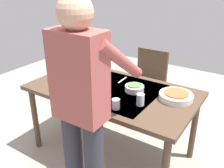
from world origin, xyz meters
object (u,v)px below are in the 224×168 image
at_px(wine_glass_left, 87,86).
at_px(water_cup_near_right, 100,66).
at_px(chair_near, 148,81).
at_px(dinner_plate_near, 79,79).
at_px(side_bowl_salad, 134,88).
at_px(dining_table, 112,95).
at_px(serving_bowl_pasta, 176,96).
at_px(person_server, 82,105).
at_px(water_cup_near_left, 140,100).
at_px(water_cup_far_left, 116,104).
at_px(wine_bottle, 88,58).

height_order(wine_glass_left, water_cup_near_right, wine_glass_left).
bearing_deg(chair_near, dinner_plate_near, 63.64).
bearing_deg(chair_near, side_bowl_salad, 105.37).
height_order(dining_table, side_bowl_salad, side_bowl_salad).
height_order(chair_near, serving_bowl_pasta, chair_near).
relative_size(dining_table, wine_glass_left, 10.68).
xyz_separation_m(chair_near, person_server, (-0.23, 1.54, 0.43)).
xyz_separation_m(water_cup_near_left, serving_bowl_pasta, (-0.22, -0.27, -0.02)).
bearing_deg(serving_bowl_pasta, water_cup_far_left, 50.79).
relative_size(person_server, serving_bowl_pasta, 5.63).
bearing_deg(water_cup_far_left, wine_glass_left, -7.08).
distance_m(water_cup_near_left, side_bowl_salad, 0.28).
bearing_deg(wine_glass_left, chair_near, -94.79).
distance_m(person_server, water_cup_near_left, 0.61).
bearing_deg(dining_table, serving_bowl_pasta, -167.94).
xyz_separation_m(water_cup_near_left, dinner_plate_near, (0.79, -0.14, -0.05)).
bearing_deg(serving_bowl_pasta, dining_table, 12.06).
relative_size(dining_table, chair_near, 1.77).
xyz_separation_m(wine_glass_left, side_bowl_salad, (-0.30, -0.34, -0.07)).
relative_size(dining_table, dinner_plate_near, 7.01).
relative_size(water_cup_near_right, water_cup_far_left, 1.13).
xyz_separation_m(chair_near, water_cup_near_left, (-0.38, 0.97, 0.27)).
bearing_deg(dining_table, water_cup_far_left, 127.98).
relative_size(person_server, water_cup_far_left, 19.42).
bearing_deg(person_server, dinner_plate_near, -47.88).
xyz_separation_m(person_server, wine_bottle, (0.79, -1.07, -0.10)).
bearing_deg(chair_near, person_server, 98.35).
xyz_separation_m(dining_table, person_server, (-0.22, 0.71, 0.29)).
bearing_deg(wine_glass_left, water_cup_far_left, 172.92).
bearing_deg(dinner_plate_near, chair_near, -116.36).
height_order(person_server, water_cup_far_left, person_server).
xyz_separation_m(chair_near, serving_bowl_pasta, (-0.60, 0.70, 0.26)).
bearing_deg(dining_table, side_bowl_salad, -160.42).
relative_size(dining_table, water_cup_far_left, 18.54).
bearing_deg(water_cup_far_left, dinner_plate_near, -24.99).
bearing_deg(water_cup_near_right, wine_glass_left, 116.16).
xyz_separation_m(dining_table, wine_bottle, (0.57, -0.36, 0.18)).
relative_size(wine_bottle, water_cup_near_right, 3.01).
xyz_separation_m(dining_table, dinner_plate_near, (0.41, 0.00, 0.08)).
bearing_deg(water_cup_near_left, wine_glass_left, 14.68).
relative_size(wine_glass_left, side_bowl_salad, 0.84).
relative_size(chair_near, water_cup_near_right, 9.25).
height_order(dining_table, serving_bowl_pasta, serving_bowl_pasta).
distance_m(wine_bottle, water_cup_near_right, 0.19).
bearing_deg(dining_table, wine_bottle, -32.27).
xyz_separation_m(water_cup_near_right, side_bowl_salad, (-0.60, 0.26, -0.02)).
height_order(dining_table, wine_bottle, wine_bottle).
bearing_deg(wine_glass_left, dinner_plate_near, -39.44).
distance_m(chair_near, wine_bottle, 0.81).
bearing_deg(chair_near, water_cup_near_left, 111.47).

